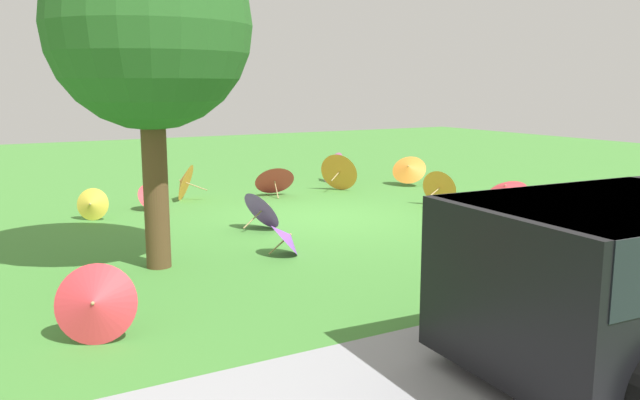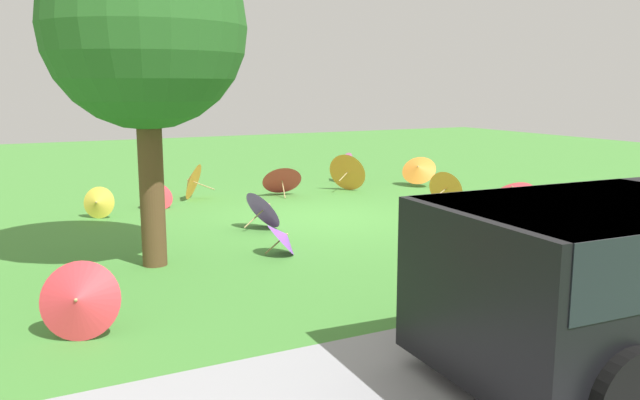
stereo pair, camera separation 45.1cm
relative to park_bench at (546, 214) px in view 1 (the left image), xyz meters
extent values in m
plane|color=#478C38|center=(2.16, -3.47, -0.47)|extent=(40.00, 40.00, 0.00)
cube|color=black|center=(3.25, 3.61, 0.79)|extent=(2.67, 2.05, 0.55)
cylinder|color=black|center=(3.89, 2.63, -0.09)|extent=(0.77, 0.26, 0.76)
cube|color=maroon|center=(-0.01, -0.07, -0.02)|extent=(1.64, 0.65, 0.05)
cube|color=maroon|center=(0.02, 0.13, 0.21)|extent=(1.60, 0.32, 0.45)
cube|color=black|center=(0.63, -0.15, -0.24)|extent=(0.13, 0.41, 0.45)
cube|color=black|center=(-0.64, 0.01, -0.24)|extent=(0.13, 0.41, 0.45)
cylinder|color=brown|center=(5.74, -1.67, 0.75)|extent=(0.34, 0.34, 2.43)
sphere|color=#286023|center=(5.74, -1.67, 2.78)|extent=(2.71, 2.71, 2.71)
cylinder|color=tan|center=(-2.40, -0.21, -0.33)|extent=(0.17, 0.10, 0.27)
cone|color=pink|center=(-2.50, -0.25, -0.16)|extent=(0.77, 0.79, 0.42)
sphere|color=tan|center=(-2.53, -0.27, -0.11)|extent=(0.06, 0.05, 0.05)
cylinder|color=tan|center=(5.81, -5.58, -0.21)|extent=(0.19, 0.29, 0.09)
cone|color=yellow|center=(5.93, -5.39, -0.16)|extent=(0.65, 0.54, 0.62)
sphere|color=tan|center=(5.96, -5.34, -0.14)|extent=(0.05, 0.06, 0.04)
cylinder|color=tan|center=(4.06, -1.41, -0.34)|extent=(0.24, 0.09, 0.21)
cone|color=purple|center=(3.91, -1.36, -0.20)|extent=(0.62, 0.70, 0.53)
sphere|color=tan|center=(3.86, -1.35, -0.16)|extent=(0.06, 0.05, 0.05)
cylinder|color=tan|center=(3.70, -3.09, -0.26)|extent=(0.40, 0.12, 0.27)
cone|color=purple|center=(3.44, -3.15, -0.09)|extent=(0.73, 0.89, 0.75)
sphere|color=tan|center=(3.37, -3.17, -0.05)|extent=(0.06, 0.05, 0.05)
cylinder|color=tan|center=(-1.96, -6.02, -0.26)|extent=(0.33, 0.30, 0.40)
cone|color=orange|center=(-1.77, -5.85, -0.02)|extent=(1.07, 1.09, 0.72)
sphere|color=tan|center=(-1.72, -5.81, 0.04)|extent=(0.06, 0.06, 0.05)
cylinder|color=tan|center=(3.52, -6.47, -0.16)|extent=(0.41, 0.28, 0.19)
cone|color=orange|center=(3.77, -6.64, -0.05)|extent=(0.79, 0.91, 0.82)
sphere|color=tan|center=(3.82, -6.67, -0.03)|extent=(0.06, 0.06, 0.05)
cylinder|color=tan|center=(-0.68, -7.35, -0.19)|extent=(0.41, 0.07, 0.23)
cone|color=pink|center=(-0.42, -7.38, -0.06)|extent=(0.59, 0.90, 0.81)
sphere|color=tan|center=(-0.36, -7.38, -0.03)|extent=(0.05, 0.04, 0.05)
cylinder|color=tan|center=(6.94, 0.42, -0.17)|extent=(0.19, 0.43, 0.19)
cone|color=#D8383F|center=(7.05, 0.70, -0.06)|extent=(0.90, 0.69, 0.81)
sphere|color=tan|center=(7.08, 0.77, -0.03)|extent=(0.05, 0.06, 0.05)
cylinder|color=tan|center=(1.85, -5.93, -0.29)|extent=(0.11, 0.37, 0.36)
cone|color=#D8383F|center=(1.80, -6.18, -0.05)|extent=(1.04, 0.93, 0.78)
sphere|color=tan|center=(1.78, -6.24, 0.01)|extent=(0.05, 0.06, 0.05)
cylinder|color=tan|center=(-0.47, -3.27, -0.15)|extent=(0.37, 0.18, 0.12)
cone|color=orange|center=(-0.70, -3.38, -0.08)|extent=(0.59, 0.81, 0.77)
sphere|color=tan|center=(-0.76, -3.40, -0.07)|extent=(0.05, 0.05, 0.04)
cylinder|color=tan|center=(0.32, -5.94, -0.10)|extent=(0.39, 0.30, 0.17)
cone|color=orange|center=(0.06, -6.13, 0.00)|extent=(0.91, 1.01, 0.93)
sphere|color=tan|center=(-0.02, -6.18, 0.03)|extent=(0.06, 0.06, 0.05)
cylinder|color=tan|center=(4.70, -6.05, -0.32)|extent=(0.11, 0.32, 0.23)
cone|color=#D8383F|center=(4.65, -5.86, -0.18)|extent=(0.70, 0.57, 0.57)
sphere|color=tan|center=(4.63, -5.81, -0.15)|extent=(0.05, 0.06, 0.05)
cylinder|color=tan|center=(-1.63, -2.34, -0.28)|extent=(0.21, 0.06, 0.37)
cone|color=#D8383F|center=(-1.50, -2.31, -0.03)|extent=(0.92, 0.94, 0.50)
sphere|color=tan|center=(-1.47, -2.31, 0.04)|extent=(0.05, 0.04, 0.05)
camera|label=1|loc=(8.15, 7.02, 2.02)|focal=36.61mm
camera|label=2|loc=(7.76, 7.23, 2.02)|focal=36.61mm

